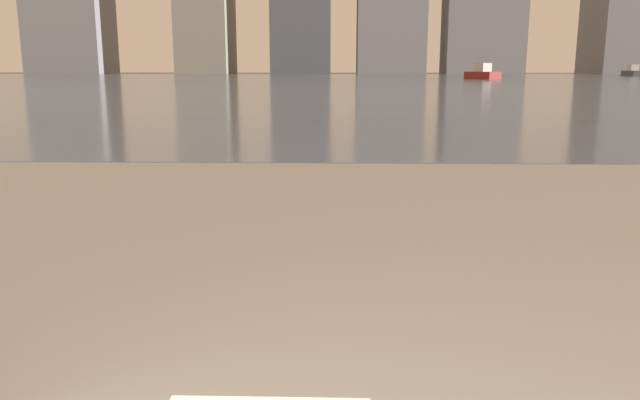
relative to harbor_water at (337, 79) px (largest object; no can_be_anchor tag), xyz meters
name	(u,v)px	position (x,y,z in m)	size (l,w,h in m)	color
harbor_water	(337,79)	(0.00, 0.00, 0.00)	(180.00, 110.00, 0.01)	slate
harbor_boat_2	(482,73)	(13.69, -1.51, 0.53)	(2.85, 4.16, 1.48)	maroon
harbor_boat_4	(632,72)	(38.67, 22.62, 0.53)	(1.51, 4.02, 1.49)	#4C4C51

